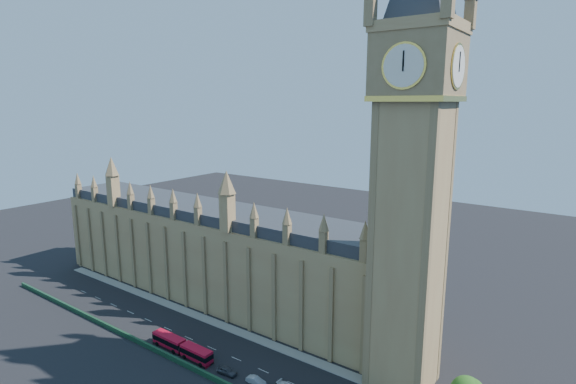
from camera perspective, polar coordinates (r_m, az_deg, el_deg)
The scene contains 8 objects.
ground at distance 113.02m, azimuth -8.17°, elevation -19.61°, with size 400.00×400.00×0.00m, color black.
palace_westminster at distance 137.56m, azimuth -9.52°, elevation -7.51°, with size 120.00×20.00×28.00m.
elizabeth_tower at distance 88.42m, azimuth 15.86°, elevation 8.74°, with size 20.59×20.59×105.00m.
bridge_parapet at distance 107.44m, azimuth -11.74°, elevation -21.16°, with size 160.00×0.60×1.20m, color #1E4C2D.
kerb_north at distance 119.02m, azimuth -4.85°, elevation -17.78°, with size 160.00×3.00×0.16m, color gray.
red_bus at distance 113.92m, azimuth -13.34°, elevation -18.60°, with size 18.33×2.99×3.11m.
car_grey at distance 105.42m, azimuth -7.76°, elevation -21.58°, with size 1.87×4.65×1.58m, color #42444A.
car_silver at distance 101.94m, azimuth -4.08°, elevation -22.80°, with size 1.57×4.50×1.48m, color #9C9FA3.
Camera 1 is at (68.32, -69.00, 57.83)m, focal length 28.00 mm.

